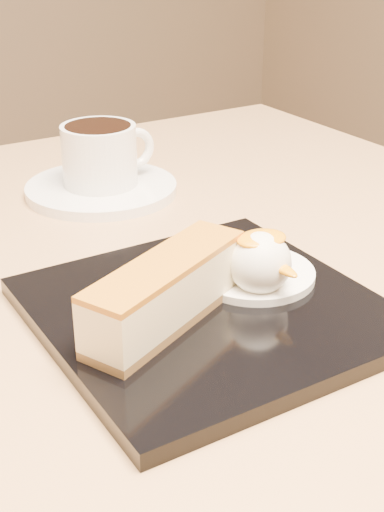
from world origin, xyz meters
TOP-DOWN VIEW (x-y plane):
  - table at (0.00, 0.00)m, footprint 0.80×0.80m
  - dessert_plate at (0.00, -0.07)m, footprint 0.22×0.22m
  - cheesecake at (-0.03, -0.08)m, footprint 0.14×0.09m
  - cream_smear at (0.05, -0.06)m, footprint 0.09×0.09m
  - ice_cream_scoop at (0.04, -0.08)m, footprint 0.04×0.04m
  - mango_sauce at (0.05, -0.07)m, footprint 0.04×0.03m
  - mint_sprig at (0.02, -0.03)m, footprint 0.04×0.03m
  - saucer at (0.04, 0.19)m, footprint 0.15×0.15m
  - coffee_cup at (0.05, 0.19)m, footprint 0.10×0.07m

SIDE VIEW (x-z plane):
  - table at x=0.00m, z-range 0.20..0.92m
  - saucer at x=0.04m, z-range 0.72..0.73m
  - dessert_plate at x=0.00m, z-range 0.72..0.73m
  - cream_smear at x=0.05m, z-range 0.73..0.74m
  - mint_sprig at x=0.02m, z-range 0.74..0.74m
  - cheesecake at x=-0.03m, z-range 0.73..0.78m
  - ice_cream_scoop at x=0.04m, z-range 0.73..0.78m
  - coffee_cup at x=0.05m, z-range 0.73..0.79m
  - mango_sauce at x=0.05m, z-range 0.77..0.78m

